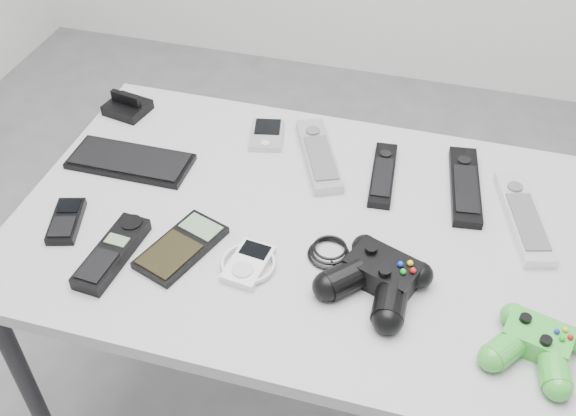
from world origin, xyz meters
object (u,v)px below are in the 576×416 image
(desk, at_px, (306,246))
(mp3_player, at_px, (248,263))
(cordless_handset, at_px, (112,252))
(calculator, at_px, (181,247))
(remote_black_b, at_px, (465,185))
(mobile_phone, at_px, (66,220))
(remote_black_a, at_px, (383,174))
(controller_green, at_px, (535,343))
(controller_black, at_px, (378,276))
(remote_silver_b, at_px, (524,216))
(pda, at_px, (267,134))
(remote_silver_a, at_px, (319,154))
(pda_keyboard, at_px, (130,161))

(desk, xyz_separation_m, mp3_player, (-0.07, -0.13, 0.07))
(cordless_handset, relative_size, calculator, 1.06)
(remote_black_b, relative_size, mobile_phone, 2.00)
(remote_black_a, height_order, remote_black_b, remote_black_b)
(desk, height_order, controller_green, controller_green)
(calculator, height_order, controller_black, controller_black)
(desk, relative_size, remote_silver_b, 4.45)
(remote_black_b, bearing_deg, controller_green, -77.21)
(pda, xyz_separation_m, remote_silver_b, (0.52, -0.12, 0.00))
(calculator, bearing_deg, remote_silver_b, 41.97)
(remote_black_a, height_order, cordless_handset, cordless_handset)
(mp3_player, distance_m, controller_green, 0.47)
(pda, height_order, remote_black_a, remote_black_a)
(remote_silver_b, relative_size, calculator, 1.45)
(desk, height_order, remote_silver_b, remote_silver_b)
(desk, relative_size, remote_silver_a, 4.68)
(pda_keyboard, xyz_separation_m, remote_black_a, (0.49, 0.09, 0.00))
(remote_silver_a, xyz_separation_m, remote_black_a, (0.13, -0.02, -0.00))
(controller_green, bearing_deg, remote_black_b, 124.83)
(remote_black_b, bearing_deg, remote_black_a, 175.75)
(controller_black, bearing_deg, mp3_player, -155.22)
(remote_black_a, bearing_deg, pda_keyboard, -174.12)
(controller_black, bearing_deg, remote_silver_a, 140.48)
(pda_keyboard, distance_m, controller_green, 0.82)
(remote_silver_b, xyz_separation_m, calculator, (-0.57, -0.24, -0.00))
(remote_silver_b, distance_m, mobile_phone, 0.82)
(remote_black_b, relative_size, controller_green, 1.52)
(remote_silver_a, height_order, mp3_player, remote_silver_a)
(remote_silver_b, height_order, mobile_phone, remote_silver_b)
(remote_black_a, xyz_separation_m, cordless_handset, (-0.41, -0.34, 0.00))
(desk, bearing_deg, remote_silver_a, 97.14)
(mobile_phone, distance_m, mp3_player, 0.35)
(remote_black_a, height_order, remote_silver_b, remote_silver_b)
(pda_keyboard, distance_m, remote_black_b, 0.66)
(pda, distance_m, remote_black_a, 0.26)
(desk, xyz_separation_m, pda, (-0.14, 0.23, 0.07))
(controller_black, height_order, controller_green, controller_black)
(remote_silver_a, relative_size, remote_silver_b, 0.95)
(desk, xyz_separation_m, remote_black_a, (0.11, 0.16, 0.07))
(controller_black, relative_size, controller_green, 1.88)
(remote_silver_b, xyz_separation_m, controller_green, (0.02, -0.29, 0.01))
(cordless_handset, distance_m, mp3_player, 0.23)
(mobile_phone, bearing_deg, remote_black_b, 6.75)
(mobile_phone, height_order, mp3_player, same)
(desk, distance_m, remote_black_b, 0.33)
(controller_black, bearing_deg, remote_silver_b, 65.79)
(remote_black_b, height_order, remote_silver_b, remote_silver_b)
(mp3_player, bearing_deg, controller_black, 10.78)
(mp3_player, bearing_deg, remote_black_a, 65.69)
(remote_black_a, distance_m, cordless_handset, 0.53)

